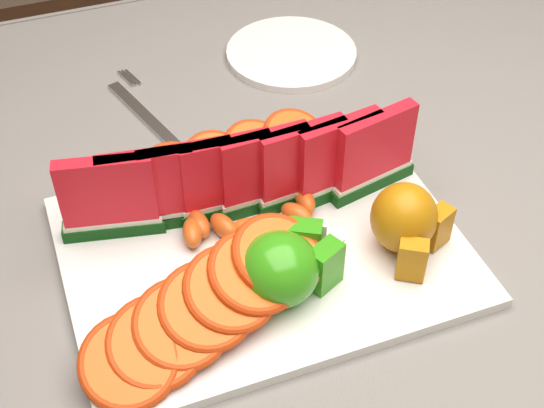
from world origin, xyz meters
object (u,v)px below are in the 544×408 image
object	(u,v)px
apple_cluster	(286,267)
pear_cluster	(406,221)
platter	(263,250)
side_plate	(291,53)
fork	(144,112)

from	to	relation	value
apple_cluster	pear_cluster	world-z (taller)	pear_cluster
platter	side_plate	distance (m)	0.37
pear_cluster	side_plate	size ratio (longest dim) A/B	0.43
side_plate	pear_cluster	bearing A→B (deg)	-94.67
platter	apple_cluster	distance (m)	0.07
fork	pear_cluster	bearing A→B (deg)	-59.75
pear_cluster	fork	distance (m)	0.38
side_plate	fork	xyz separation A→B (m)	(-0.22, -0.06, -0.00)
side_plate	apple_cluster	bearing A→B (deg)	-112.44
platter	side_plate	world-z (taller)	platter
pear_cluster	side_plate	bearing A→B (deg)	85.33
apple_cluster	pear_cluster	distance (m)	0.13
pear_cluster	side_plate	xyz separation A→B (m)	(0.03, 0.39, -0.05)
platter	pear_cluster	xyz separation A→B (m)	(0.13, -0.05, 0.04)
platter	fork	world-z (taller)	platter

